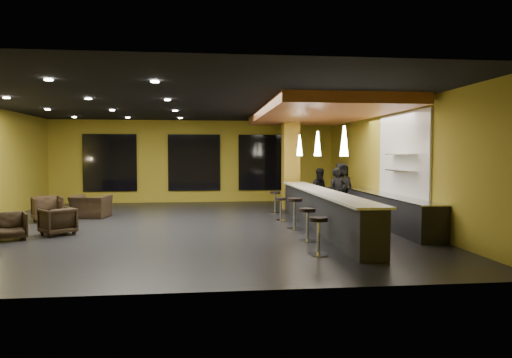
{
  "coord_description": "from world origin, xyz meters",
  "views": [
    {
      "loc": [
        0.48,
        -13.2,
        2.04
      ],
      "look_at": [
        2.0,
        0.5,
        1.3
      ],
      "focal_mm": 32.0,
      "sensor_mm": 36.0,
      "label": 1
    }
  ],
  "objects": [
    {
      "name": "floor",
      "position": [
        0.0,
        0.0,
        -0.05
      ],
      "size": [
        12.0,
        13.0,
        0.1
      ],
      "primitive_type": "cube",
      "color": "black",
      "rests_on": "ground"
    },
    {
      "name": "ceiling",
      "position": [
        0.0,
        0.0,
        3.55
      ],
      "size": [
        12.0,
        13.0,
        0.1
      ],
      "primitive_type": "cube",
      "color": "black"
    },
    {
      "name": "wall_back",
      "position": [
        0.0,
        6.55,
        1.75
      ],
      "size": [
        12.0,
        0.1,
        3.5
      ],
      "primitive_type": "cube",
      "color": "olive",
      "rests_on": "floor"
    },
    {
      "name": "wall_front",
      "position": [
        0.0,
        -6.55,
        1.75
      ],
      "size": [
        12.0,
        0.1,
        3.5
      ],
      "primitive_type": "cube",
      "color": "olive",
      "rests_on": "floor"
    },
    {
      "name": "wall_right",
      "position": [
        6.05,
        0.0,
        1.75
      ],
      "size": [
        0.1,
        13.0,
        3.5
      ],
      "primitive_type": "cube",
      "color": "olive",
      "rests_on": "floor"
    },
    {
      "name": "wood_soffit",
      "position": [
        4.0,
        1.0,
        3.36
      ],
      "size": [
        3.6,
        8.0,
        0.28
      ],
      "primitive_type": "cube",
      "color": "#A45A30",
      "rests_on": "ceiling"
    },
    {
      "name": "window_left",
      "position": [
        -3.5,
        6.44,
        1.7
      ],
      "size": [
        2.2,
        0.06,
        2.4
      ],
      "primitive_type": "cube",
      "color": "black",
      "rests_on": "wall_back"
    },
    {
      "name": "window_center",
      "position": [
        0.0,
        6.44,
        1.7
      ],
      "size": [
        2.2,
        0.06,
        2.4
      ],
      "primitive_type": "cube",
      "color": "black",
      "rests_on": "wall_back"
    },
    {
      "name": "window_right",
      "position": [
        3.0,
        6.44,
        1.7
      ],
      "size": [
        2.2,
        0.06,
        2.4
      ],
      "primitive_type": "cube",
      "color": "black",
      "rests_on": "wall_back"
    },
    {
      "name": "tile_backsplash",
      "position": [
        5.96,
        -1.0,
        2.0
      ],
      "size": [
        0.06,
        3.2,
        2.4
      ],
      "primitive_type": "cube",
      "color": "white",
      "rests_on": "wall_right"
    },
    {
      "name": "bar_counter",
      "position": [
        3.65,
        -1.0,
        0.5
      ],
      "size": [
        0.6,
        8.0,
        1.0
      ],
      "primitive_type": "cube",
      "color": "black",
      "rests_on": "floor"
    },
    {
      "name": "bar_top",
      "position": [
        3.65,
        -1.0,
        1.02
      ],
      "size": [
        0.78,
        8.1,
        0.05
      ],
      "primitive_type": "cube",
      "color": "white",
      "rests_on": "bar_counter"
    },
    {
      "name": "prep_counter",
      "position": [
        5.65,
        -0.5,
        0.43
      ],
      "size": [
        0.7,
        6.0,
        0.86
      ],
      "primitive_type": "cube",
      "color": "black",
      "rests_on": "floor"
    },
    {
      "name": "prep_top",
      "position": [
        5.65,
        -0.5,
        0.89
      ],
      "size": [
        0.72,
        6.0,
        0.03
      ],
      "primitive_type": "cube",
      "color": "silver",
      "rests_on": "prep_counter"
    },
    {
      "name": "wall_shelf_lower",
      "position": [
        5.82,
        -1.2,
        1.6
      ],
      "size": [
        0.3,
        1.5,
        0.03
      ],
      "primitive_type": "cube",
      "color": "silver",
      "rests_on": "wall_right"
    },
    {
      "name": "wall_shelf_upper",
      "position": [
        5.82,
        -1.2,
        2.05
      ],
      "size": [
        0.3,
        1.5,
        0.03
      ],
      "primitive_type": "cube",
      "color": "silver",
      "rests_on": "wall_right"
    },
    {
      "name": "column",
      "position": [
        3.65,
        3.6,
        1.75
      ],
      "size": [
        0.6,
        0.6,
        3.5
      ],
      "primitive_type": "cube",
      "color": "#A48124",
      "rests_on": "floor"
    },
    {
      "name": "pendant_0",
      "position": [
        3.65,
        -3.0,
        2.35
      ],
      "size": [
        0.2,
        0.2,
        0.7
      ],
      "primitive_type": "cone",
      "color": "white",
      "rests_on": "wood_soffit"
    },
    {
      "name": "pendant_1",
      "position": [
        3.65,
        -0.5,
        2.35
      ],
      "size": [
        0.2,
        0.2,
        0.7
      ],
      "primitive_type": "cone",
      "color": "white",
      "rests_on": "wood_soffit"
    },
    {
      "name": "pendant_2",
      "position": [
        3.65,
        2.0,
        2.35
      ],
      "size": [
        0.2,
        0.2,
        0.7
      ],
      "primitive_type": "cone",
      "color": "white",
      "rests_on": "wood_soffit"
    },
    {
      "name": "staff_a",
      "position": [
        4.75,
        1.21,
        0.81
      ],
      "size": [
        0.65,
        0.49,
        1.62
      ],
      "primitive_type": "imported",
      "rotation": [
        0.0,
        0.0,
        0.18
      ],
      "color": "black",
      "rests_on": "floor"
    },
    {
      "name": "staff_b",
      "position": [
        4.5,
        2.39,
        0.78
      ],
      "size": [
        0.79,
        0.63,
        1.56
      ],
      "primitive_type": "imported",
      "rotation": [
        0.0,
        0.0,
        -0.05
      ],
      "color": "black",
      "rests_on": "floor"
    },
    {
      "name": "staff_c",
      "position": [
        5.12,
        1.98,
        0.88
      ],
      "size": [
        0.92,
        0.66,
        1.76
      ],
      "primitive_type": "imported",
      "rotation": [
        0.0,
        0.0,
        0.12
      ],
      "color": "black",
      "rests_on": "floor"
    },
    {
      "name": "armchair_a",
      "position": [
        -4.17,
        -1.8,
        0.33
      ],
      "size": [
        0.95,
        0.95,
        0.65
      ],
      "primitive_type": "imported",
      "rotation": [
        0.0,
        0.0,
        0.47
      ],
      "color": "black",
      "rests_on": "floor"
    },
    {
      "name": "armchair_b",
      "position": [
        -3.27,
        -1.21,
        0.35
      ],
      "size": [
        1.06,
        1.06,
        0.69
      ],
      "primitive_type": "imported",
      "rotation": [
        0.0,
        0.0,
        3.83
      ],
      "color": "black",
      "rests_on": "floor"
    },
    {
      "name": "armchair_c",
      "position": [
        -4.34,
        1.3,
        0.38
      ],
      "size": [
        1.11,
        1.12,
        0.76
      ],
      "primitive_type": "imported",
      "rotation": [
        0.0,
        0.0,
        0.49
      ],
      "color": "black",
      "rests_on": "floor"
    },
    {
      "name": "armchair_d",
      "position": [
        -3.22,
        1.96,
        0.36
      ],
      "size": [
        1.26,
        1.15,
        0.71
      ],
      "primitive_type": "imported",
      "rotation": [
        0.0,
        0.0,
        2.95
      ],
      "color": "black",
      "rests_on": "floor"
    },
    {
      "name": "bar_stool_0",
      "position": [
        2.74,
        -4.27,
        0.5
      ],
      "size": [
        0.39,
        0.39,
        0.78
      ],
      "rotation": [
        0.0,
        0.0,
        -0.43
      ],
      "color": "silver",
      "rests_on": "floor"
    },
    {
      "name": "bar_stool_1",
      "position": [
        2.86,
        -2.76,
        0.5
      ],
      "size": [
        0.39,
        0.39,
        0.78
      ],
      "rotation": [
        0.0,
        0.0,
        -0.33
      ],
      "color": "silver",
      "rests_on": "floor"
    },
    {
      "name": "bar_stool_2",
      "position": [
        2.88,
        -1.06,
        0.55
      ],
      "size": [
        0.43,
        0.43,
        0.85
      ],
      "rotation": [
        0.0,
        0.0,
        0.3
      ],
      "color": "silver",
      "rests_on": "floor"
    },
    {
      "name": "bar_stool_3",
      "position": [
        2.77,
        0.57,
        0.46
      ],
      "size": [
        0.36,
        0.36,
        0.72
      ],
      "rotation": [
        0.0,
        0.0,
        -0.12
      ],
      "color": "silver",
      "rests_on": "floor"
    },
    {
      "name": "bar_stool_4",
      "position": [
        2.89,
        2.44,
        0.48
      ],
      "size": [
        0.38,
        0.38,
        0.76
      ],
      "rotation": [
        0.0,
        0.0,
        -0.4
      ],
      "color": "silver",
      "rests_on": "floor"
    }
  ]
}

